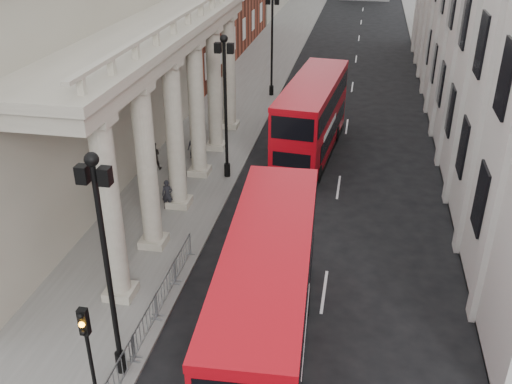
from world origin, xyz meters
The scene contains 13 objects.
sidewalk_west centered at (-3.00, 30.00, 0.06)m, with size 6.00×140.00×0.12m, color slate.
sidewalk_east centered at (13.50, 30.00, 0.06)m, with size 3.00×140.00×0.12m, color slate.
kerb centered at (-0.05, 30.00, 0.07)m, with size 0.20×140.00×0.14m, color slate.
portico_building centered at (-10.50, 18.00, 6.00)m, with size 9.00×28.00×12.00m, color #9D9784.
lamp_post_south centered at (-0.60, 4.00, 4.91)m, with size 1.05×0.44×8.32m.
lamp_post_mid centered at (-0.60, 20.00, 4.91)m, with size 1.05×0.44×8.32m.
lamp_post_north centered at (-0.60, 36.00, 4.91)m, with size 1.05×0.44×8.32m.
traffic_light centered at (-0.50, 1.98, 3.11)m, with size 0.28×0.33×4.30m.
bus_near centered at (4.27, 5.71, 2.60)m, with size 3.39×11.64×4.97m.
bus_far centered at (3.89, 24.44, 2.55)m, with size 3.79×11.52×4.88m.
pedestrian_a centered at (-2.78, 15.54, 0.93)m, with size 0.59×0.39×1.63m, color black.
pedestrian_b centered at (-5.19, 20.15, 0.98)m, with size 0.83×0.65×1.71m, color black.
pedestrian_c centered at (-3.32, 22.31, 0.89)m, with size 0.75×0.49×1.53m, color black.
Camera 1 is at (6.82, -9.75, 14.88)m, focal length 40.00 mm.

